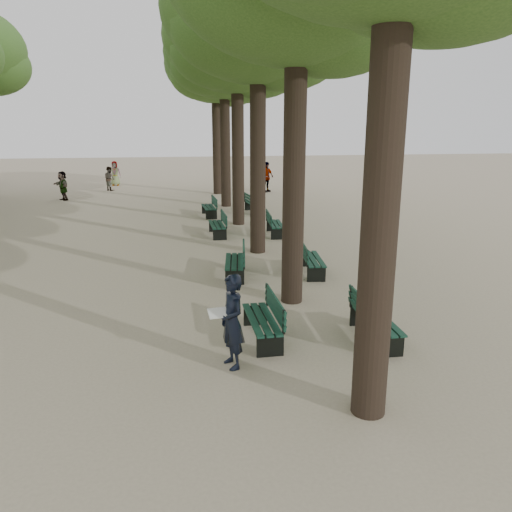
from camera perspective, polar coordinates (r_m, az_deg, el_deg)
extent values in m
plane|color=tan|center=(9.53, -0.58, -11.78)|extent=(120.00, 120.00, 0.00)
cylinder|color=#33261C|center=(7.03, 14.37, 10.13)|extent=(0.52, 0.52, 7.50)
cylinder|color=#33261C|center=(11.77, 4.43, 12.28)|extent=(0.52, 0.52, 7.50)
cylinder|color=#33261C|center=(16.66, 0.21, 13.08)|extent=(0.52, 0.52, 7.50)
ellipsoid|color=#30581E|center=(17.00, 0.22, 26.50)|extent=(6.00, 6.00, 4.50)
cylinder|color=#33261C|center=(21.60, -2.10, 13.48)|extent=(0.52, 0.52, 7.50)
ellipsoid|color=#30581E|center=(21.87, -2.20, 23.88)|extent=(6.00, 6.00, 4.50)
cylinder|color=#33261C|center=(26.57, -3.55, 13.72)|extent=(0.52, 0.52, 7.50)
ellipsoid|color=#30581E|center=(26.78, -3.69, 22.20)|extent=(6.00, 6.00, 4.50)
cylinder|color=#33261C|center=(31.54, -4.54, 13.89)|extent=(0.52, 0.52, 7.50)
ellipsoid|color=#30581E|center=(31.73, -4.70, 21.04)|extent=(6.00, 6.00, 4.50)
cube|color=black|center=(10.26, 0.61, -8.38)|extent=(0.55, 1.81, 0.45)
cube|color=black|center=(10.17, 0.61, -7.22)|extent=(0.57, 1.81, 0.04)
cube|color=black|center=(10.13, 2.18, -5.69)|extent=(0.07, 1.80, 0.40)
cube|color=black|center=(14.40, -2.50, -1.47)|extent=(0.75, 1.85, 0.45)
cube|color=black|center=(14.34, -2.51, -0.61)|extent=(0.77, 1.86, 0.04)
cube|color=black|center=(14.27, -1.40, 0.45)|extent=(0.28, 1.79, 0.40)
cube|color=black|center=(19.68, -4.48, 2.96)|extent=(0.56, 1.81, 0.45)
cube|color=black|center=(19.64, -4.49, 3.60)|extent=(0.58, 1.81, 0.04)
cube|color=black|center=(19.62, -3.69, 4.41)|extent=(0.08, 1.80, 0.40)
cube|color=black|center=(23.93, -5.42, 5.07)|extent=(0.62, 1.83, 0.45)
cube|color=black|center=(23.89, -5.44, 5.60)|extent=(0.64, 1.83, 0.04)
cube|color=black|center=(23.89, -4.78, 6.27)|extent=(0.14, 1.80, 0.40)
cube|color=black|center=(10.53, 13.55, -8.18)|extent=(0.56, 1.81, 0.45)
cube|color=black|center=(10.45, 13.62, -7.04)|extent=(0.58, 1.81, 0.04)
cube|color=black|center=(10.25, 12.25, -5.77)|extent=(0.08, 1.80, 0.40)
cube|color=black|center=(14.73, 6.47, -1.18)|extent=(0.72, 1.85, 0.45)
cube|color=black|center=(14.67, 6.50, -0.33)|extent=(0.74, 1.85, 0.04)
cube|color=black|center=(14.56, 5.44, 0.68)|extent=(0.24, 1.79, 0.40)
cube|color=black|center=(19.75, 2.27, 3.03)|extent=(0.66, 1.84, 0.45)
cube|color=black|center=(19.70, 2.27, 3.68)|extent=(0.68, 1.84, 0.04)
cube|color=black|center=(19.62, 1.47, 4.44)|extent=(0.19, 1.80, 0.40)
cube|color=black|center=(24.83, -0.21, 5.50)|extent=(0.70, 1.84, 0.45)
cube|color=black|center=(24.80, -0.21, 6.01)|extent=(0.72, 1.85, 0.04)
cube|color=black|center=(24.68, -0.85, 6.60)|extent=(0.22, 1.79, 0.40)
imported|color=black|center=(8.95, -2.75, -7.49)|extent=(0.54, 0.77, 1.74)
cube|color=white|center=(8.86, -4.38, -6.51)|extent=(0.37, 0.29, 0.12)
imported|color=#262628|center=(34.54, -16.40, 8.49)|extent=(0.73, 0.79, 1.57)
imported|color=#262628|center=(37.27, -15.82, 9.08)|extent=(0.86, 0.39, 1.72)
imported|color=#262628|center=(32.43, 1.19, 9.02)|extent=(1.16, 0.93, 1.93)
imported|color=#262628|center=(30.93, -21.22, 7.49)|extent=(1.15, 1.45, 1.66)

